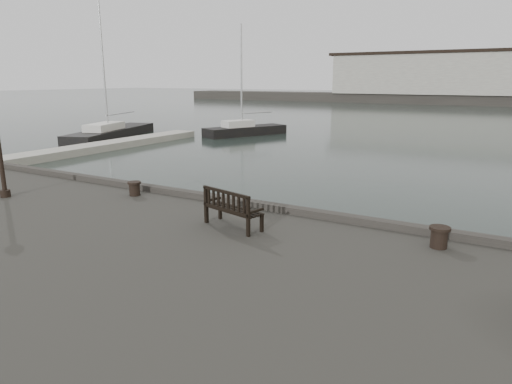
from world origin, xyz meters
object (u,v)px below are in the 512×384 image
at_px(bollard_left, 135,189).
at_px(yacht_d, 245,133).
at_px(bench, 232,216).
at_px(bollard_right, 439,237).
at_px(yacht_b, 112,135).

height_order(bollard_left, yacht_d, yacht_d).
xyz_separation_m(bench, bollard_right, (4.49, 1.04, -0.06)).
bearing_deg(yacht_b, yacht_d, 21.39).
height_order(bench, yacht_d, yacht_d).
relative_size(yacht_b, yacht_d, 1.49).
bearing_deg(bench, yacht_d, 134.97).
bearing_deg(yacht_b, bollard_right, -50.53).
xyz_separation_m(bench, bollard_left, (-4.27, 1.10, -0.08)).
relative_size(bollard_left, bollard_right, 0.94).
height_order(bench, yacht_b, yacht_b).
bearing_deg(bollard_right, bench, -166.98).
xyz_separation_m(bollard_left, yacht_d, (-11.98, 26.11, -1.54)).
relative_size(bollard_right, yacht_d, 0.04).
distance_m(bench, bollard_right, 4.61).
relative_size(bench, yacht_d, 0.16).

